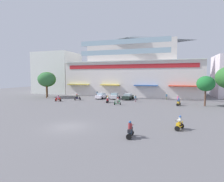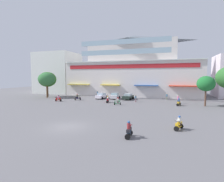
{
  "view_description": "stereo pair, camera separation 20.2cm",
  "coord_description": "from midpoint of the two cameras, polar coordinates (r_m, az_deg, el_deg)",
  "views": [
    {
      "loc": [
        10.49,
        -16.88,
        5.61
      ],
      "look_at": [
        -0.0,
        16.14,
        2.76
      ],
      "focal_mm": 28.27,
      "sensor_mm": 36.0,
      "label": 1
    },
    {
      "loc": [
        10.68,
        -16.82,
        5.61
      ],
      "look_at": [
        -0.0,
        16.14,
        2.76
      ],
      "focal_mm": 28.27,
      "sensor_mm": 36.0,
      "label": 2
    }
  ],
  "objects": [
    {
      "name": "pedestrian_0",
      "position": [
        44.3,
        17.44,
        -1.59
      ],
      "size": [
        0.42,
        0.42,
        1.6
      ],
      "color": "#6F7655",
      "rests_on": "ground"
    },
    {
      "name": "parked_car_2",
      "position": [
        43.24,
        5.36,
        -1.78
      ],
      "size": [
        2.62,
        4.22,
        1.47
      ],
      "color": "#202D26",
      "rests_on": "ground"
    },
    {
      "name": "scooter_rider_4",
      "position": [
        36.41,
        20.93,
        -3.52
      ],
      "size": [
        0.92,
        1.58,
        1.5
      ],
      "color": "black",
      "rests_on": "ground"
    },
    {
      "name": "pedestrian_3",
      "position": [
        49.79,
        -4.61,
        -0.7
      ],
      "size": [
        0.39,
        0.39,
        1.64
      ],
      "color": "black",
      "rests_on": "ground"
    },
    {
      "name": "scooter_rider_5",
      "position": [
        41.78,
        -16.82,
        -2.42
      ],
      "size": [
        1.4,
        0.52,
        1.42
      ],
      "color": "black",
      "rests_on": "ground"
    },
    {
      "name": "colonial_building",
      "position": [
        54.78,
        6.86,
        7.07
      ],
      "size": [
        38.41,
        18.81,
        18.03
      ],
      "color": "silver",
      "rests_on": "ground"
    },
    {
      "name": "ground_plane",
      "position": [
        32.16,
        -1.55,
        -5.35
      ],
      "size": [
        128.0,
        128.0,
        0.0
      ],
      "primitive_type": "plane",
      "color": "slate"
    },
    {
      "name": "pedestrian_1",
      "position": [
        39.34,
        7.78,
        -2.25
      ],
      "size": [
        0.55,
        0.55,
        1.57
      ],
      "color": "slate",
      "rests_on": "ground"
    },
    {
      "name": "pedestrian_2",
      "position": [
        38.92,
        20.75,
        -2.43
      ],
      "size": [
        0.45,
        0.45,
        1.73
      ],
      "color": "black",
      "rests_on": "ground"
    },
    {
      "name": "scooter_rider_0",
      "position": [
        42.88,
        -10.94,
        -2.09
      ],
      "size": [
        1.37,
        1.41,
        1.51
      ],
      "color": "black",
      "rests_on": "ground"
    },
    {
      "name": "plaza_tree_1",
      "position": [
        37.51,
        28.25,
        2.07
      ],
      "size": [
        3.23,
        3.01,
        5.72
      ],
      "color": "brown",
      "rests_on": "ground"
    },
    {
      "name": "parked_car_1",
      "position": [
        44.33,
        1.04,
        -1.58
      ],
      "size": [
        2.61,
        4.01,
        1.51
      ],
      "color": "silver",
      "rests_on": "ground"
    },
    {
      "name": "scooter_rider_6",
      "position": [
        34.98,
        1.95,
        -3.49
      ],
      "size": [
        1.38,
        0.75,
        1.51
      ],
      "color": "black",
      "rests_on": "ground"
    },
    {
      "name": "plaza_tree_2",
      "position": [
        49.02,
        -20.3,
        3.63
      ],
      "size": [
        4.39,
        4.07,
        6.67
      ],
      "color": "brown",
      "rests_on": "ground"
    },
    {
      "name": "plaza_tree_0",
      "position": [
        51.83,
        -20.06,
        3.54
      ],
      "size": [
        4.65,
        5.06,
        6.87
      ],
      "color": "brown",
      "rests_on": "ground"
    },
    {
      "name": "scooter_rider_3",
      "position": [
        37.98,
        -1.29,
        -2.86
      ],
      "size": [
        0.86,
        1.52,
        1.48
      ],
      "color": "black",
      "rests_on": "ground"
    },
    {
      "name": "scooter_rider_1",
      "position": [
        20.18,
        21.08,
        -9.92
      ],
      "size": [
        1.04,
        1.53,
        1.51
      ],
      "color": "black",
      "rests_on": "ground"
    },
    {
      "name": "scooter_rider_2",
      "position": [
        16.65,
        5.84,
        -12.6
      ],
      "size": [
        0.56,
        1.39,
        1.6
      ],
      "color": "black",
      "rests_on": "ground"
    },
    {
      "name": "flank_building_left",
      "position": [
        64.32,
        -16.89,
        5.56
      ],
      "size": [
        12.88,
        11.45,
        13.61
      ],
      "color": "silver",
      "rests_on": "ground"
    },
    {
      "name": "parked_car_0",
      "position": [
        44.82,
        -3.26,
        -1.55
      ],
      "size": [
        2.44,
        4.33,
        1.46
      ],
      "color": "white",
      "rests_on": "ground"
    }
  ]
}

